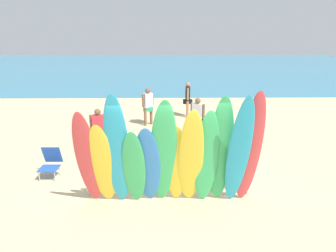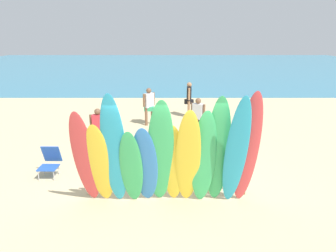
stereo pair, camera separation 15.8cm
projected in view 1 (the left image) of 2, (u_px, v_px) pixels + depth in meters
ground at (165, 92)px, 20.90m from camera, size 60.00×60.00×0.00m
ocean_water at (164, 66)px, 37.95m from camera, size 60.00×40.00×0.02m
surfboard_rack at (169, 175)px, 7.36m from camera, size 3.94×0.07×0.62m
surfboard_red_0 at (88, 160)px, 6.55m from camera, size 0.54×0.91×2.39m
surfboard_yellow_1 at (103, 165)px, 6.63m from camera, size 0.57×0.81×2.10m
surfboard_teal_2 at (117, 153)px, 6.44m from camera, size 0.55×0.95×2.76m
surfboard_green_3 at (134, 169)px, 6.65m from camera, size 0.52×0.73×1.94m
surfboard_blue_4 at (148, 166)px, 6.68m from camera, size 0.61×0.79×2.01m
surfboard_green_5 at (163, 155)px, 6.53m from camera, size 0.65×0.99×2.62m
surfboard_yellow_6 at (176, 165)px, 6.75m from camera, size 0.55×0.71×2.03m
surfboard_yellow_7 at (191, 159)px, 6.59m from camera, size 0.55×0.85×2.41m
surfboard_green_8 at (206, 159)px, 6.66m from camera, size 0.57×0.67×2.36m
surfboard_green_9 at (220, 152)px, 6.63m from camera, size 0.58×0.79×2.66m
surfboard_teal_10 at (239, 154)px, 6.45m from camera, size 0.49×0.98×2.73m
surfboard_red_11 at (250, 150)px, 6.57m from camera, size 0.52×0.81×2.77m
beachgoer_photographing at (197, 115)px, 11.34m from camera, size 0.51×0.38×1.55m
beachgoer_midbeach at (188, 97)px, 14.28m from camera, size 0.43×0.63×1.66m
beachgoer_by_water at (148, 104)px, 12.99m from camera, size 0.49×0.43×1.62m
beachgoer_strolling at (99, 128)px, 9.93m from camera, size 0.57×0.24×1.50m
beach_chair_red at (51, 161)px, 8.37m from camera, size 0.51×0.67×0.83m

